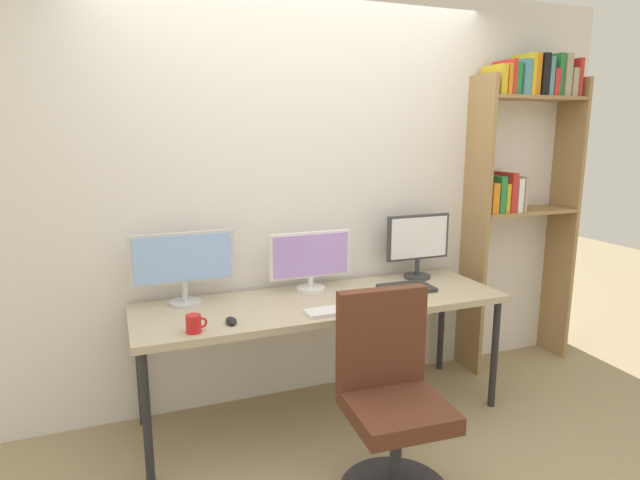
% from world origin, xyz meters
% --- Properties ---
extents(ground_plane, '(12.00, 12.00, 0.00)m').
position_xyz_m(ground_plane, '(0.00, 0.00, 0.00)').
color(ground_plane, '#9E8966').
extents(wall_back, '(4.57, 0.10, 2.60)m').
position_xyz_m(wall_back, '(0.00, 1.02, 1.30)').
color(wall_back, silver).
rests_on(wall_back, ground_plane).
extents(desk, '(2.17, 0.68, 0.74)m').
position_xyz_m(desk, '(0.00, 0.60, 0.69)').
color(desk, tan).
rests_on(desk, ground_plane).
extents(bookshelf, '(0.83, 0.28, 2.23)m').
position_xyz_m(bookshelf, '(1.61, 0.83, 1.50)').
color(bookshelf, '#9E7A4C').
rests_on(bookshelf, ground_plane).
extents(office_chair, '(0.52, 0.52, 0.99)m').
position_xyz_m(office_chair, '(0.03, -0.19, 0.40)').
color(office_chair, '#2D2D33').
rests_on(office_chair, ground_plane).
extents(monitor_left, '(0.58, 0.18, 0.42)m').
position_xyz_m(monitor_left, '(-0.77, 0.81, 0.98)').
color(monitor_left, silver).
rests_on(monitor_left, desk).
extents(monitor_center, '(0.53, 0.18, 0.37)m').
position_xyz_m(monitor_center, '(0.00, 0.81, 0.94)').
color(monitor_center, silver).
rests_on(monitor_center, desk).
extents(monitor_right, '(0.46, 0.18, 0.43)m').
position_xyz_m(monitor_right, '(0.77, 0.81, 0.98)').
color(monitor_right, '#38383D').
rests_on(monitor_right, desk).
extents(keyboard_main, '(0.37, 0.13, 0.02)m').
position_xyz_m(keyboard_main, '(0.00, 0.37, 0.75)').
color(keyboard_main, silver).
rests_on(keyboard_main, desk).
extents(computer_mouse, '(0.06, 0.10, 0.03)m').
position_xyz_m(computer_mouse, '(-0.59, 0.41, 0.76)').
color(computer_mouse, black).
rests_on(computer_mouse, desk).
extents(laptop_closed, '(0.33, 0.23, 0.02)m').
position_xyz_m(laptop_closed, '(0.56, 0.59, 0.75)').
color(laptop_closed, '#2D2D2D').
rests_on(laptop_closed, desk).
extents(coffee_mug, '(0.11, 0.08, 0.09)m').
position_xyz_m(coffee_mug, '(-0.78, 0.36, 0.79)').
color(coffee_mug, red).
rests_on(coffee_mug, desk).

